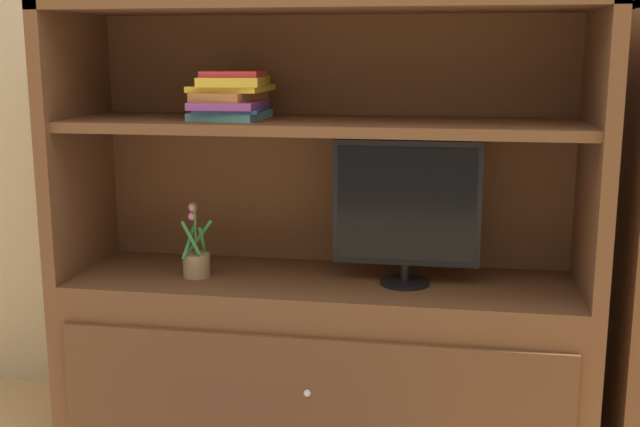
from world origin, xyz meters
TOP-DOWN VIEW (x-y plane):
  - painted_rear_wall at (0.00, 0.75)m, footprint 6.00×0.10m
  - media_console at (0.00, 0.41)m, footprint 1.89×0.58m
  - tv_monitor at (0.30, 0.38)m, footprint 0.51×0.18m
  - potted_plant at (-0.46, 0.35)m, footprint 0.11×0.11m
  - magazine_stack at (-0.32, 0.40)m, footprint 0.26×0.35m

SIDE VIEW (x-z plane):
  - media_console at x=0.00m, z-range -0.31..1.29m
  - potted_plant at x=-0.46m, z-range 0.55..0.82m
  - tv_monitor at x=0.30m, z-range 0.64..1.15m
  - magazine_stack at x=-0.32m, z-range 1.19..1.36m
  - painted_rear_wall at x=0.00m, z-range 0.00..2.80m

